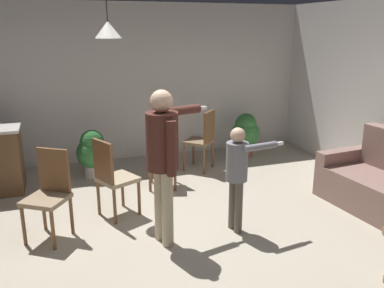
{
  "coord_description": "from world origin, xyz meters",
  "views": [
    {
      "loc": [
        -1.32,
        -3.81,
        2.26
      ],
      "look_at": [
        0.11,
        0.34,
        1.0
      ],
      "focal_mm": 37.64,
      "sensor_mm": 36.0,
      "label": 1
    }
  ],
  "objects_px": {
    "potted_plant_by_wall": "(246,133)",
    "potted_plant_corner": "(93,152)",
    "dining_chair_by_counter": "(49,191)",
    "dining_chair_near_wall": "(203,138)",
    "dining_chair_spare": "(162,150)",
    "person_child": "(238,168)",
    "dining_chair_centre_back": "(112,175)",
    "person_adult": "(164,151)"
  },
  "relations": [
    {
      "from": "dining_chair_centre_back",
      "to": "dining_chair_spare",
      "type": "relative_size",
      "value": 1.0
    },
    {
      "from": "dining_chair_by_counter",
      "to": "dining_chair_near_wall",
      "type": "xyz_separation_m",
      "value": [
        2.37,
        1.55,
        0.0
      ]
    },
    {
      "from": "person_child",
      "to": "potted_plant_corner",
      "type": "bearing_deg",
      "value": -156.38
    },
    {
      "from": "dining_chair_near_wall",
      "to": "dining_chair_spare",
      "type": "xyz_separation_m",
      "value": [
        -0.8,
        -0.44,
        0.0
      ]
    },
    {
      "from": "dining_chair_by_counter",
      "to": "dining_chair_spare",
      "type": "height_order",
      "value": "same"
    },
    {
      "from": "person_adult",
      "to": "dining_chair_near_wall",
      "type": "xyz_separation_m",
      "value": [
        1.21,
        2.07,
        -0.5
      ]
    },
    {
      "from": "person_child",
      "to": "potted_plant_by_wall",
      "type": "distance_m",
      "value": 2.93
    },
    {
      "from": "person_adult",
      "to": "person_child",
      "type": "height_order",
      "value": "person_adult"
    },
    {
      "from": "person_adult",
      "to": "dining_chair_centre_back",
      "type": "height_order",
      "value": "person_adult"
    },
    {
      "from": "potted_plant_by_wall",
      "to": "dining_chair_spare",
      "type": "bearing_deg",
      "value": -153.08
    },
    {
      "from": "person_adult",
      "to": "dining_chair_by_counter",
      "type": "xyz_separation_m",
      "value": [
        -1.17,
        0.53,
        -0.5
      ]
    },
    {
      "from": "dining_chair_by_counter",
      "to": "potted_plant_by_wall",
      "type": "xyz_separation_m",
      "value": [
        3.39,
        2.03,
        -0.11
      ]
    },
    {
      "from": "dining_chair_spare",
      "to": "potted_plant_by_wall",
      "type": "distance_m",
      "value": 2.04
    },
    {
      "from": "dining_chair_near_wall",
      "to": "dining_chair_spare",
      "type": "relative_size",
      "value": 1.0
    },
    {
      "from": "person_adult",
      "to": "dining_chair_near_wall",
      "type": "relative_size",
      "value": 1.68
    },
    {
      "from": "person_adult",
      "to": "dining_chair_centre_back",
      "type": "distance_m",
      "value": 1.04
    },
    {
      "from": "person_adult",
      "to": "dining_chair_centre_back",
      "type": "relative_size",
      "value": 1.68
    },
    {
      "from": "dining_chair_spare",
      "to": "potted_plant_by_wall",
      "type": "xyz_separation_m",
      "value": [
        1.81,
        0.92,
        -0.11
      ]
    },
    {
      "from": "dining_chair_near_wall",
      "to": "potted_plant_by_wall",
      "type": "bearing_deg",
      "value": -20.3
    },
    {
      "from": "dining_chair_centre_back",
      "to": "dining_chair_spare",
      "type": "bearing_deg",
      "value": 109.3
    },
    {
      "from": "person_adult",
      "to": "dining_chair_by_counter",
      "type": "distance_m",
      "value": 1.37
    },
    {
      "from": "dining_chair_by_counter",
      "to": "potted_plant_by_wall",
      "type": "distance_m",
      "value": 3.95
    },
    {
      "from": "person_adult",
      "to": "person_child",
      "type": "relative_size",
      "value": 1.37
    },
    {
      "from": "dining_chair_centre_back",
      "to": "person_child",
      "type": "bearing_deg",
      "value": 32.71
    },
    {
      "from": "dining_chair_by_counter",
      "to": "dining_chair_centre_back",
      "type": "height_order",
      "value": "same"
    },
    {
      "from": "person_child",
      "to": "dining_chair_centre_back",
      "type": "relative_size",
      "value": 1.23
    },
    {
      "from": "dining_chair_centre_back",
      "to": "potted_plant_corner",
      "type": "relative_size",
      "value": 1.31
    },
    {
      "from": "dining_chair_by_counter",
      "to": "potted_plant_by_wall",
      "type": "bearing_deg",
      "value": -114.73
    },
    {
      "from": "person_child",
      "to": "potted_plant_by_wall",
      "type": "bearing_deg",
      "value": 144.33
    },
    {
      "from": "person_adult",
      "to": "dining_chair_by_counter",
      "type": "height_order",
      "value": "person_adult"
    },
    {
      "from": "dining_chair_by_counter",
      "to": "potted_plant_by_wall",
      "type": "relative_size",
      "value": 1.27
    },
    {
      "from": "dining_chair_by_counter",
      "to": "person_child",
      "type": "bearing_deg",
      "value": -160.51
    },
    {
      "from": "dining_chair_centre_back",
      "to": "dining_chair_near_wall",
      "type": "bearing_deg",
      "value": 102.53
    },
    {
      "from": "dining_chair_centre_back",
      "to": "potted_plant_by_wall",
      "type": "relative_size",
      "value": 1.27
    },
    {
      "from": "dining_chair_by_counter",
      "to": "potted_plant_by_wall",
      "type": "height_order",
      "value": "dining_chair_by_counter"
    },
    {
      "from": "potted_plant_corner",
      "to": "person_adult",
      "type": "bearing_deg",
      "value": -76.83
    },
    {
      "from": "person_child",
      "to": "dining_chair_by_counter",
      "type": "distance_m",
      "value": 2.09
    },
    {
      "from": "dining_chair_spare",
      "to": "potted_plant_corner",
      "type": "bearing_deg",
      "value": -18.55
    },
    {
      "from": "dining_chair_by_counter",
      "to": "dining_chair_spare",
      "type": "bearing_deg",
      "value": -110.52
    },
    {
      "from": "dining_chair_spare",
      "to": "potted_plant_corner",
      "type": "distance_m",
      "value": 1.16
    },
    {
      "from": "potted_plant_by_wall",
      "to": "potted_plant_corner",
      "type": "bearing_deg",
      "value": -174.47
    },
    {
      "from": "dining_chair_spare",
      "to": "potted_plant_corner",
      "type": "height_order",
      "value": "dining_chair_spare"
    }
  ]
}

